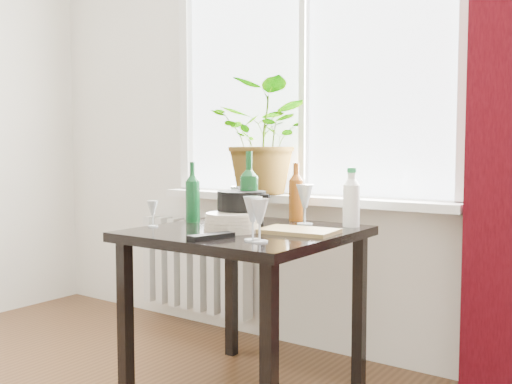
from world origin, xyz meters
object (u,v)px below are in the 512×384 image
Objects in this scene: tv_remote at (211,236)px; radiator at (195,265)px; wineglass_front_left at (153,214)px; fondue_pot at (242,210)px; wineglass_front_right at (253,218)px; wineglass_far_right at (260,220)px; cleaning_bottle at (351,197)px; wine_bottle_right at (249,189)px; table at (246,250)px; wineglass_back_left at (237,202)px; wine_bottle_left at (193,192)px; potted_plant at (266,138)px; wineglass_back_center at (305,204)px; bottle_amber at (296,191)px; cutting_board at (298,231)px; plate_stack at (232,223)px.

radiator is at bearing 149.13° from tv_remote.
fondue_pot is at bearing 26.39° from wineglass_front_left.
wineglass_far_right is (0.04, -0.01, -0.00)m from wineglass_front_right.
wineglass_front_left is at bearing -144.59° from cleaning_bottle.
wine_bottle_right is at bearing 131.44° from wineglass_far_right.
wineglass_back_left reaches higher than table.
wine_bottle_left reaches higher than fondue_pot.
wineglass_back_center is (0.40, -0.28, -0.31)m from potted_plant.
wineglass_front_left is (-0.36, -0.23, -0.11)m from wine_bottle_right.
wineglass_far_right is (0.23, -0.63, -0.06)m from bottle_amber.
wineglass_back_left is at bearing -176.22° from cleaning_bottle.
potted_plant is at bearing 116.41° from wine_bottle_right.
fondue_pot reaches higher than radiator.
potted_plant is 2.09× the size of bottle_amber.
wine_bottle_left is 1.67× the size of wineglass_front_right.
radiator is 4.22× the size of tv_remote.
bottle_amber is 0.43m from cutting_board.
wine_bottle_right is at bearing 128.07° from wineglass_front_right.
tv_remote is at bearing -53.88° from fondue_pot.
wine_bottle_left reaches higher than wineglass_back_left.
wineglass_front_right is 1.04× the size of wineglass_back_left.
cleaning_bottle is 1.58× the size of wineglass_far_right.
tv_remote is (0.90, -0.93, 0.37)m from radiator.
radiator is at bearing 160.07° from wineglass_back_center.
wineglass_back_left is at bearing -30.35° from radiator.
wineglass_front_right reaches higher than wineglass_far_right.
wineglass_back_left is (0.00, -0.26, -0.32)m from potted_plant.
wineglass_back_left is at bearing 133.49° from wineglass_far_right.
wine_bottle_right reaches higher than radiator.
fondue_pot is at bearing -174.33° from table.
bottle_amber is (0.29, -0.17, -0.26)m from potted_plant.
bottle_amber is 0.69m from wineglass_front_left.
wineglass_front_right is at bearing -73.03° from bottle_amber.
radiator is 3.06× the size of cleaning_bottle.
wineglass_front_left is at bearing -99.14° from wine_bottle_left.
wine_bottle_left is 1.72× the size of wineglass_far_right.
wineglass_far_right is 0.69× the size of fondue_pot.
wine_bottle_left is at bearing 152.36° from wineglass_front_right.
potted_plant reaches higher than wineglass_front_left.
wine_bottle_right is at bearing 112.76° from table.
wineglass_back_left reaches higher than plate_stack.
fondue_pot is 0.78× the size of cutting_board.
wineglass_far_right is 0.54m from wineglass_back_center.
plate_stack is at bearing -55.71° from wineglass_back_left.
bottle_amber is at bearing 107.85° from tv_remote.
wineglass_far_right is at bearing -46.51° from wineglass_back_left.
plate_stack is at bearing -58.41° from fondue_pot.
radiator is at bearing 151.22° from cutting_board.
table is at bearing -173.09° from cutting_board.
potted_plant is 1.76× the size of wine_bottle_right.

